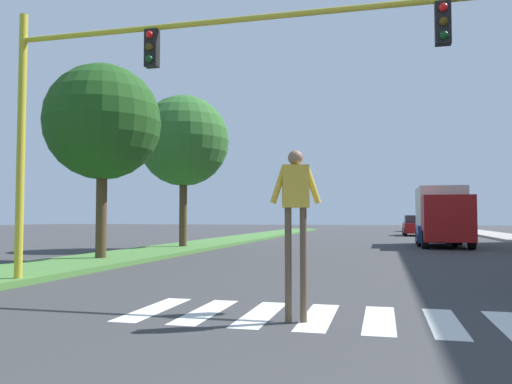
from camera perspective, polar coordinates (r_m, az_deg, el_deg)
The scene contains 11 objects.
ground_plane at distance 30.51m, azimuth 13.01°, elevation -5.59°, with size 140.00×140.00×0.00m, color #38383A.
crosswalk at distance 7.97m, azimuth 10.28°, elevation -13.68°, with size 6.75×2.20×0.01m.
median_strip at distance 29.96m, azimuth -4.03°, elevation -5.57°, with size 3.18×64.00×0.15m, color #477A38.
tree_mid at distance 18.29m, azimuth -16.74°, elevation 7.43°, with size 3.94×3.94×6.57m.
tree_far at distance 24.55m, azimuth -8.08°, elevation 5.64°, with size 4.29×4.29×7.13m.
traffic_light_gantry at distance 11.27m, azimuth -11.18°, elevation 12.22°, with size 10.74×0.30×6.00m.
pedestrian_performer at distance 7.44m, azimuth 4.44°, elevation -1.66°, with size 0.74×0.33×2.49m.
sedan_midblock at distance 29.14m, azimuth 19.29°, elevation -4.05°, with size 2.01×4.37×1.75m.
sedan_distant at distance 44.03m, azimuth 17.32°, elevation -3.66°, with size 1.88×4.38×1.66m.
sedan_far_horizon at distance 56.90m, azimuth 17.26°, elevation -3.43°, with size 2.15×4.35×1.70m.
truck_box_delivery at distance 28.19m, azimuth 20.08°, elevation -2.40°, with size 2.40×6.20×3.10m.
Camera 1 is at (0.51, -0.47, 1.51)m, focal length 35.84 mm.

